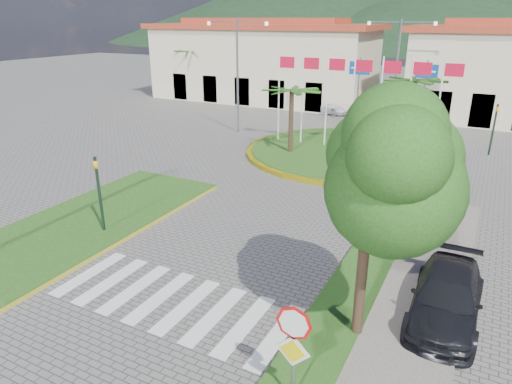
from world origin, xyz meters
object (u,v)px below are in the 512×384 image
at_px(white_van, 330,107).
at_px(deciduous_tree, 373,153).
at_px(roundabout_island, 346,152).
at_px(stop_sign, 293,341).
at_px(car_side_right, 446,297).
at_px(car_dark_a, 364,106).

bearing_deg(white_van, deciduous_tree, -138.58).
height_order(roundabout_island, stop_sign, roundabout_island).
relative_size(white_van, car_side_right, 0.92).
bearing_deg(car_dark_a, car_side_right, -177.57).
height_order(roundabout_island, white_van, roundabout_island).
bearing_deg(roundabout_island, stop_sign, -76.27).
bearing_deg(roundabout_island, car_side_right, -63.45).
xyz_separation_m(stop_sign, white_van, (-10.22, 32.26, -1.21)).
distance_m(roundabout_island, stop_sign, 20.69).
height_order(white_van, car_dark_a, car_dark_a).
distance_m(stop_sign, car_side_right, 5.78).
distance_m(stop_sign, car_dark_a, 34.35).
bearing_deg(white_van, stop_sign, -141.32).
xyz_separation_m(stop_sign, car_dark_a, (-7.48, 33.51, -1.13)).
relative_size(stop_sign, car_side_right, 0.58).
height_order(roundabout_island, deciduous_tree, deciduous_tree).
bearing_deg(deciduous_tree, roundabout_island, 107.91).
height_order(deciduous_tree, white_van, deciduous_tree).
bearing_deg(car_side_right, car_dark_a, 109.21).
distance_m(roundabout_island, car_side_right, 16.78).
distance_m(stop_sign, deciduous_tree, 4.59).
bearing_deg(car_dark_a, stop_sign, 175.52).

